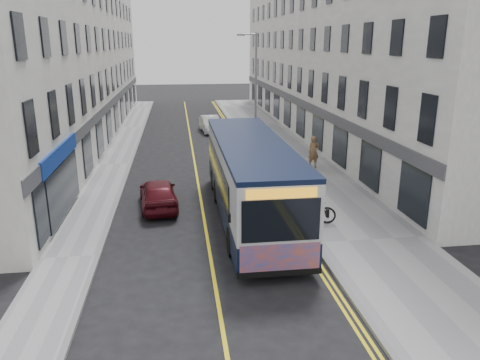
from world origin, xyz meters
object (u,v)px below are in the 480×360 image
object	(u,v)px
city_bus	(250,177)
car_white	(210,124)
pedestrian_near	(314,152)
car_maroon	(158,193)
bicycle	(310,209)
streetlamp	(255,90)
pedestrian_far	(269,139)

from	to	relation	value
city_bus	car_white	xyz separation A→B (m)	(-0.21, 20.67, -1.23)
city_bus	pedestrian_near	distance (m)	9.12
pedestrian_near	car_maroon	distance (m)	10.66
city_bus	car_white	distance (m)	20.71
bicycle	car_maroon	world-z (taller)	car_maroon
city_bus	car_maroon	bearing A→B (deg)	154.24
streetlamp	bicycle	world-z (taller)	streetlamp
city_bus	car_white	world-z (taller)	city_bus
city_bus	bicycle	distance (m)	2.88
streetlamp	pedestrian_near	xyz separation A→B (m)	(2.88, -4.51, -3.30)
streetlamp	car_maroon	distance (m)	12.42
streetlamp	bicycle	distance (m)	13.64
city_bus	car_maroon	xyz separation A→B (m)	(-4.01, 1.94, -1.21)
pedestrian_near	pedestrian_far	size ratio (longest dim) A/B	1.14
car_white	pedestrian_far	bearing A→B (deg)	-72.87
city_bus	streetlamp	bearing A→B (deg)	79.87
bicycle	car_white	xyz separation A→B (m)	(-2.60, 21.73, -0.01)
bicycle	car_white	world-z (taller)	car_white
streetlamp	city_bus	size ratio (longest dim) A/B	0.67
city_bus	pedestrian_far	world-z (taller)	city_bus
streetlamp	bicycle	bearing A→B (deg)	-88.99
pedestrian_near	car_white	xyz separation A→B (m)	(-5.25, 13.12, -0.40)
car_white	car_maroon	world-z (taller)	car_maroon
pedestrian_near	car_white	distance (m)	14.13
bicycle	pedestrian_far	xyz separation A→B (m)	(0.83, 13.32, 0.28)
city_bus	pedestrian_near	world-z (taller)	city_bus
pedestrian_near	car_white	bearing A→B (deg)	104.13
streetlamp	car_maroon	bearing A→B (deg)	-121.34
pedestrian_far	car_maroon	size ratio (longest dim) A/B	0.41
car_maroon	bicycle	bearing A→B (deg)	149.64
pedestrian_near	city_bus	bearing A→B (deg)	-131.33
car_maroon	pedestrian_near	bearing A→B (deg)	-153.41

